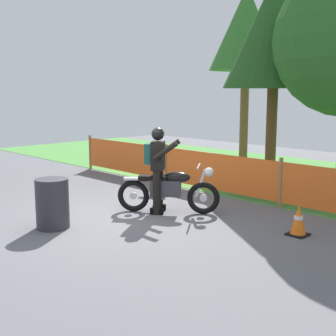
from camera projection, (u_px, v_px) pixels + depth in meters
name	position (u px, v px, depth m)	size (l,w,h in m)	color
ground	(116.00, 220.00, 8.66)	(24.00, 24.00, 0.02)	#5B5B60
grass_verge	(292.00, 176.00, 12.96)	(24.00, 6.67, 0.01)	#4C8C3D
barrier_fence	(217.00, 172.00, 10.59)	(10.22, 0.08, 1.05)	olive
tree_leftmost	(246.00, 30.00, 14.85)	(2.40, 2.40, 5.72)	brown
tree_near_left	(275.00, 31.00, 11.64)	(2.60, 2.60, 5.35)	brown
motorcycle_lead	(169.00, 190.00, 9.05)	(1.68, 1.34, 0.97)	black
rider_lead	(158.00, 165.00, 9.00)	(0.78, 0.74, 1.69)	black
traffic_cone	(298.00, 220.00, 7.65)	(0.32, 0.32, 0.53)	black
spare_drum	(52.00, 204.00, 8.05)	(0.58, 0.58, 0.88)	#2D2D33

